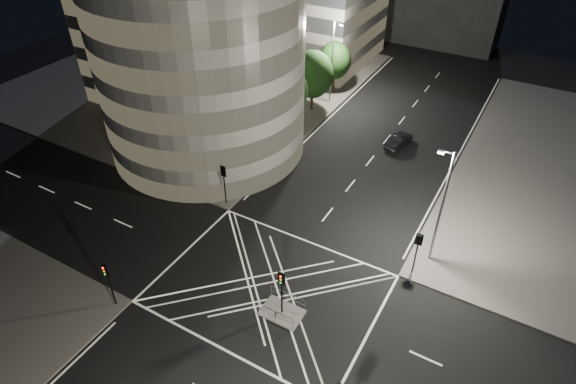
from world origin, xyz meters
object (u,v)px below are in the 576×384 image
Objects in this scene: traffic_signal_nl at (108,277)px; street_lamp_right_far at (441,205)px; traffic_signal_fl at (224,178)px; traffic_signal_island at (282,285)px; street_lamp_left_near at (249,125)px; traffic_signal_fr at (418,246)px; street_lamp_left_far at (332,60)px; sedan at (399,140)px; central_island at (282,312)px.

traffic_signal_nl is 24.27m from street_lamp_right_far.
traffic_signal_fl is 13.62m from traffic_signal_island.
street_lamp_left_near is (-0.64, 18.80, 2.63)m from traffic_signal_nl.
traffic_signal_nl is at bearing -90.00° from traffic_signal_fl.
traffic_signal_fr is 10.73m from traffic_signal_island.
street_lamp_left_far is at bearing 90.00° from street_lamp_left_near.
street_lamp_left_near is at bearing 57.85° from sedan.
traffic_signal_nl is (-10.80, -5.30, 2.84)m from central_island.
traffic_signal_island is (10.80, 5.30, 0.00)m from traffic_signal_nl.
traffic_signal_fl is 0.40× the size of street_lamp_left_near.
traffic_signal_nl reaches higher than central_island.
traffic_signal_fl is 1.00× the size of traffic_signal_island.
traffic_signal_nl is at bearing 81.12° from sedan.
street_lamp_left_near is 17.18m from sedan.
street_lamp_left_near is at bearing 96.97° from traffic_signal_fl.
street_lamp_right_far reaches higher than sedan.
traffic_signal_fr is (6.80, 8.30, 2.84)m from central_island.
traffic_signal_island is at bearing -129.33° from traffic_signal_fr.
traffic_signal_island is at bearing -49.73° from street_lamp_left_near.
traffic_signal_fl is 0.99× the size of sedan.
traffic_signal_island is at bearing 100.54° from sedan.
street_lamp_right_far reaches higher than traffic_signal_fr.
street_lamp_left_near is at bearing 164.08° from traffic_signal_fr.
traffic_signal_fr is at bearing 0.00° from traffic_signal_fl.
street_lamp_left_far is 1.00× the size of street_lamp_right_far.
traffic_signal_island is 17.89m from street_lamp_left_near.
central_island is at bearing -49.73° from street_lamp_left_near.
street_lamp_right_far is (18.87, -3.00, 0.00)m from street_lamp_left_near.
traffic_signal_fl and traffic_signal_nl have the same top height.
street_lamp_right_far is at bearing -48.06° from street_lamp_left_far.
central_island is at bearing 0.00° from traffic_signal_island.
central_island is 25.83m from sedan.
traffic_signal_island is at bearing 26.14° from traffic_signal_nl.
traffic_signal_island is (-6.80, -8.30, 0.00)m from traffic_signal_fr.
traffic_signal_nl is 0.99× the size of sedan.
traffic_signal_fr is at bearing 50.67° from traffic_signal_island.
traffic_signal_island is 0.40× the size of street_lamp_left_near.
traffic_signal_nl is at bearing -139.09° from street_lamp_right_far.
traffic_signal_nl is at bearing -153.86° from traffic_signal_island.
street_lamp_left_far reaches higher than sedan.
central_island is 0.30× the size of street_lamp_left_near.
street_lamp_left_far is 28.23m from street_lamp_right_far.
central_island is 0.30× the size of street_lamp_right_far.
street_lamp_right_far is 17.93m from sedan.
sedan is (10.94, 12.32, -4.87)m from street_lamp_left_near.
street_lamp_left_far is 13.25m from sedan.
traffic_signal_nl is 12.03m from traffic_signal_island.
traffic_signal_fr is at bearing 122.05° from sedan.
street_lamp_right_far is at bearing 54.70° from central_island.
street_lamp_left_far reaches higher than traffic_signal_nl.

